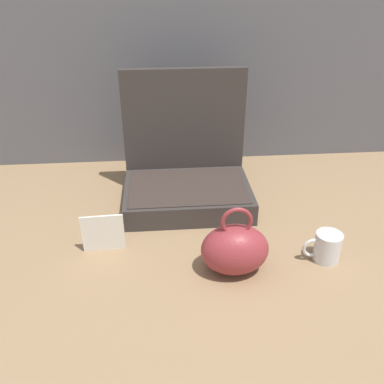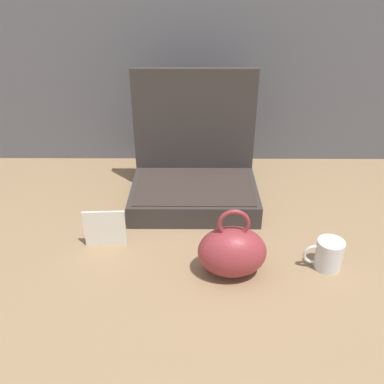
% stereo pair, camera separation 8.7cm
% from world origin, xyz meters
% --- Properties ---
extents(ground_plane, '(6.00, 6.00, 0.00)m').
position_xyz_m(ground_plane, '(0.00, 0.00, 0.00)').
color(ground_plane, '#8C6D4C').
extents(open_suitcase, '(0.41, 0.30, 0.42)m').
position_xyz_m(open_suitcase, '(-0.00, 0.23, 0.09)').
color(open_suitcase, '#332D2B').
rests_on(open_suitcase, ground_plane).
extents(teal_pouch_handbag, '(0.18, 0.13, 0.20)m').
position_xyz_m(teal_pouch_handbag, '(0.10, -0.15, 0.07)').
color(teal_pouch_handbag, maroon).
rests_on(teal_pouch_handbag, ground_plane).
extents(coffee_mug, '(0.11, 0.07, 0.08)m').
position_xyz_m(coffee_mug, '(0.36, -0.13, 0.04)').
color(coffee_mug, silver).
rests_on(coffee_mug, ground_plane).
extents(info_card_left, '(0.12, 0.01, 0.11)m').
position_xyz_m(info_card_left, '(-0.25, -0.04, 0.06)').
color(info_card_left, silver).
rests_on(info_card_left, ground_plane).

